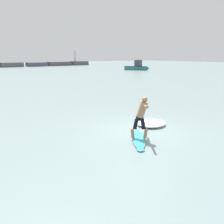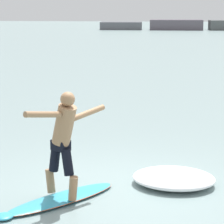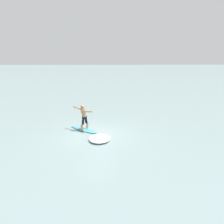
% 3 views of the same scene
% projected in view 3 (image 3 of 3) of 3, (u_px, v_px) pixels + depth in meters
% --- Properties ---
extents(ground_plane, '(200.00, 200.00, 0.00)m').
position_uv_depth(ground_plane, '(96.00, 134.00, 13.45)').
color(ground_plane, gray).
extents(surfboard, '(1.73, 1.98, 0.22)m').
position_uv_depth(surfboard, '(84.00, 130.00, 14.13)').
color(surfboard, '#38A3C2').
rests_on(surfboard, ground).
extents(surfer, '(0.99, 1.34, 1.68)m').
position_uv_depth(surfer, '(84.00, 115.00, 13.80)').
color(surfer, '#9A714D').
rests_on(surfer, surfboard).
extents(wave_foam_at_tail, '(1.58, 1.41, 0.24)m').
position_uv_depth(wave_foam_at_tail, '(100.00, 139.00, 12.45)').
color(wave_foam_at_tail, white).
rests_on(wave_foam_at_tail, ground).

